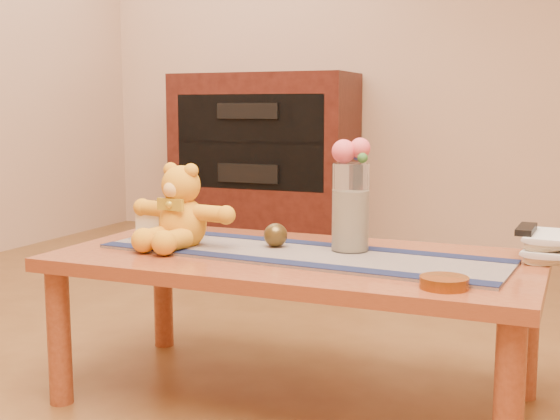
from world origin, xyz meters
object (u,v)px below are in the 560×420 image
at_px(pillar_candle, 157,221).
at_px(glass_vase, 351,207).
at_px(book_bottom, 525,254).
at_px(tv_remote, 526,229).
at_px(amber_dish, 444,282).
at_px(bronze_ball, 276,235).
at_px(teddy_bear, 183,206).

height_order(pillar_candle, glass_vase, glass_vase).
xyz_separation_m(book_bottom, tv_remote, (-0.00, -0.01, 0.07)).
xyz_separation_m(book_bottom, amber_dish, (-0.15, -0.45, 0.00)).
xyz_separation_m(bronze_ball, book_bottom, (0.71, 0.17, -0.03)).
distance_m(teddy_bear, amber_dish, 0.87).
bearing_deg(glass_vase, bronze_ball, -172.14).
bearing_deg(tv_remote, glass_vase, -163.33).
height_order(teddy_bear, tv_remote, teddy_bear).
relative_size(tv_remote, amber_dish, 1.36).
relative_size(teddy_bear, pillar_candle, 3.09).
distance_m(teddy_bear, tv_remote, 1.02).
xyz_separation_m(tv_remote, amber_dish, (-0.15, -0.44, -0.07)).
bearing_deg(bronze_ball, pillar_candle, -177.47).
height_order(book_bottom, tv_remote, tv_remote).
distance_m(glass_vase, bronze_ball, 0.25).
xyz_separation_m(teddy_bear, amber_dish, (0.84, -0.21, -0.11)).
bearing_deg(tv_remote, teddy_bear, -164.62).
bearing_deg(glass_vase, amber_dish, -43.48).
relative_size(bronze_ball, tv_remote, 0.46).
bearing_deg(teddy_bear, book_bottom, 21.66).
xyz_separation_m(glass_vase, amber_dish, (0.33, -0.32, -0.12)).
height_order(book_bottom, amber_dish, amber_dish).
bearing_deg(pillar_candle, tv_remote, 8.78).
height_order(glass_vase, book_bottom, glass_vase).
distance_m(teddy_bear, bronze_ball, 0.30).
distance_m(bronze_ball, amber_dish, 0.63).
height_order(teddy_bear, bronze_ball, teddy_bear).
distance_m(book_bottom, tv_remote, 0.08).
bearing_deg(bronze_ball, book_bottom, 13.06).
bearing_deg(book_bottom, tv_remote, -93.00).
relative_size(pillar_candle, bronze_ball, 1.56).
distance_m(pillar_candle, amber_dish, 1.01).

